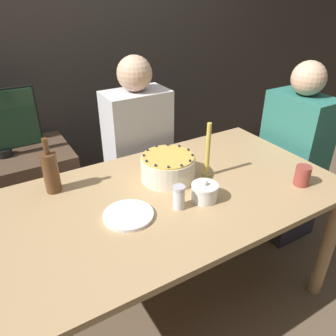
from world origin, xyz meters
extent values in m
plane|color=brown|center=(0.00, 0.00, 0.00)|extent=(12.00, 12.00, 0.00)
cube|color=#38332D|center=(0.00, 1.40, 1.30)|extent=(8.00, 0.05, 2.60)
cube|color=tan|center=(0.00, 0.00, 0.72)|extent=(1.68, 0.91, 0.03)
cylinder|color=tan|center=(0.78, -0.39, 0.35)|extent=(0.07, 0.07, 0.70)
cylinder|color=tan|center=(0.78, 0.39, 0.35)|extent=(0.07, 0.07, 0.70)
cylinder|color=#EFE5CC|center=(0.08, 0.12, 0.79)|extent=(0.27, 0.27, 0.12)
cylinder|color=gold|center=(0.08, 0.12, 0.86)|extent=(0.26, 0.26, 0.01)
sphere|color=#191E3D|center=(0.19, 0.12, 0.87)|extent=(0.01, 0.01, 0.01)
sphere|color=#191E3D|center=(0.18, 0.18, 0.87)|extent=(0.01, 0.01, 0.01)
sphere|color=#191E3D|center=(0.13, 0.22, 0.87)|extent=(0.01, 0.01, 0.01)
sphere|color=#191E3D|center=(0.08, 0.24, 0.87)|extent=(0.01, 0.01, 0.01)
sphere|color=#191E3D|center=(0.02, 0.22, 0.87)|extent=(0.01, 0.01, 0.01)
sphere|color=#191E3D|center=(-0.03, 0.18, 0.87)|extent=(0.01, 0.01, 0.01)
sphere|color=#191E3D|center=(-0.04, 0.12, 0.87)|extent=(0.01, 0.01, 0.01)
sphere|color=#191E3D|center=(-0.03, 0.06, 0.87)|extent=(0.01, 0.01, 0.01)
sphere|color=#191E3D|center=(0.02, 0.02, 0.87)|extent=(0.01, 0.01, 0.01)
sphere|color=#191E3D|center=(0.08, 0.00, 0.87)|extent=(0.01, 0.01, 0.01)
sphere|color=#191E3D|center=(0.13, 0.02, 0.87)|extent=(0.01, 0.01, 0.01)
sphere|color=#191E3D|center=(0.18, 0.06, 0.87)|extent=(0.01, 0.01, 0.01)
cylinder|color=white|center=(0.12, -0.12, 0.77)|extent=(0.12, 0.12, 0.07)
cylinder|color=white|center=(0.12, -0.12, 0.81)|extent=(0.12, 0.12, 0.01)
sphere|color=white|center=(0.12, -0.12, 0.82)|extent=(0.02, 0.02, 0.02)
cylinder|color=white|center=(-0.01, -0.12, 0.78)|extent=(0.05, 0.05, 0.09)
cylinder|color=silver|center=(-0.01, -0.12, 0.84)|extent=(0.05, 0.05, 0.02)
cylinder|color=white|center=(-0.23, -0.06, 0.74)|extent=(0.22, 0.22, 0.01)
cylinder|color=white|center=(-0.23, -0.06, 0.75)|extent=(0.22, 0.22, 0.01)
cylinder|color=tan|center=(0.26, 0.04, 0.74)|extent=(0.05, 0.05, 0.02)
cylinder|color=gold|center=(0.26, 0.04, 0.89)|extent=(0.02, 0.02, 0.27)
cylinder|color=brown|center=(-0.45, 0.30, 0.83)|extent=(0.07, 0.07, 0.20)
cylinder|color=brown|center=(-0.45, 0.30, 0.97)|extent=(0.03, 0.03, 0.08)
cylinder|color=#993D33|center=(0.61, -0.26, 0.78)|extent=(0.07, 0.07, 0.10)
cube|color=#2D2D38|center=(0.17, 0.65, 0.23)|extent=(0.34, 0.34, 0.45)
cube|color=silver|center=(0.17, 0.65, 0.74)|extent=(0.40, 0.24, 0.59)
sphere|color=#D8AD8C|center=(0.17, 0.65, 1.14)|extent=(0.21, 0.21, 0.21)
cube|color=#2D2D38|center=(1.04, 0.13, 0.23)|extent=(0.34, 0.34, 0.45)
cube|color=#2D7266|center=(1.04, 0.13, 0.73)|extent=(0.24, 0.40, 0.56)
sphere|color=#D8AD8C|center=(1.04, 0.13, 1.11)|extent=(0.20, 0.20, 0.20)
cube|color=#4C3828|center=(-0.59, 1.09, 0.31)|extent=(0.82, 0.53, 0.61)
cylinder|color=black|center=(-0.59, 1.09, 0.64)|extent=(0.10, 0.10, 0.05)
camera|label=1|loc=(-0.66, -1.10, 1.59)|focal=35.00mm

